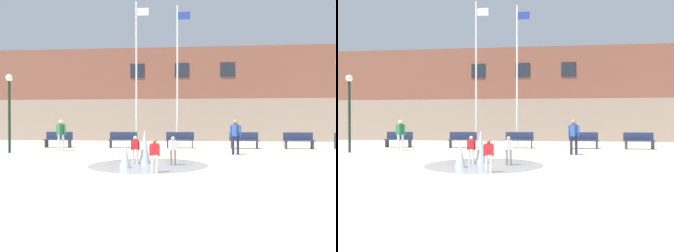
{
  "view_description": "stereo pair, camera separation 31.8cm",
  "coord_description": "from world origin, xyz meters",
  "views": [
    {
      "loc": [
        1.15,
        -7.46,
        1.46
      ],
      "look_at": [
        -0.15,
        7.32,
        1.3
      ],
      "focal_mm": 35.0,
      "sensor_mm": 36.0,
      "label": 1
    },
    {
      "loc": [
        1.47,
        -7.43,
        1.46
      ],
      "look_at": [
        -0.15,
        7.32,
        1.3
      ],
      "focal_mm": 35.0,
      "sensor_mm": 36.0,
      "label": 2
    }
  ],
  "objects": [
    {
      "name": "flagpole_left",
      "position": [
        -2.45,
        12.04,
        4.62
      ],
      "size": [
        0.8,
        0.1,
        8.74
      ],
      "color": "silver",
      "rests_on": "ground"
    },
    {
      "name": "child_with_pink_shirt",
      "position": [
        0.35,
        3.62,
        0.58
      ],
      "size": [
        0.31,
        0.2,
        0.99
      ],
      "rotation": [
        0.0,
        0.0,
        0.43
      ],
      "color": "#89755B",
      "rests_on": "ground"
    },
    {
      "name": "child_in_fountain",
      "position": [
        -0.07,
        1.95,
        0.58
      ],
      "size": [
        0.31,
        0.2,
        0.99
      ],
      "rotation": [
        0.0,
        0.0,
        0.46
      ],
      "color": "silver",
      "rests_on": "ground"
    },
    {
      "name": "park_bench_under_left_flagpole",
      "position": [
        -3.08,
        11.03,
        0.48
      ],
      "size": [
        1.6,
        0.44,
        0.91
      ],
      "color": "#28282D",
      "rests_on": "ground"
    },
    {
      "name": "park_bench_left_of_flagpoles",
      "position": [
        -6.9,
        11.01,
        0.48
      ],
      "size": [
        1.6,
        0.44,
        0.91
      ],
      "color": "#28282D",
      "rests_on": "ground"
    },
    {
      "name": "park_bench_center",
      "position": [
        0.2,
        11.16,
        0.48
      ],
      "size": [
        1.6,
        0.44,
        0.91
      ],
      "color": "#28282D",
      "rests_on": "ground"
    },
    {
      "name": "adult_watching",
      "position": [
        2.9,
        7.56,
        0.93
      ],
      "size": [
        0.5,
        0.39,
        1.59
      ],
      "rotation": [
        0.0,
        0.0,
        1.1
      ],
      "color": "#1E233D",
      "rests_on": "ground"
    },
    {
      "name": "lamp_post_left_lane",
      "position": [
        -7.8,
        7.48,
        2.47
      ],
      "size": [
        0.32,
        0.32,
        3.76
      ],
      "color": "#192D23",
      "rests_on": "ground"
    },
    {
      "name": "splash_fountain",
      "position": [
        -0.74,
        3.67,
        0.37
      ],
      "size": [
        4.07,
        4.07,
        1.2
      ],
      "color": "gray",
      "rests_on": "ground"
    },
    {
      "name": "library_building",
      "position": [
        0.0,
        20.97,
        3.66
      ],
      "size": [
        36.0,
        6.05,
        7.33
      ],
      "color": "gray",
      "rests_on": "ground"
    },
    {
      "name": "park_bench_near_trashcan",
      "position": [
        6.74,
        11.07,
        0.48
      ],
      "size": [
        1.6,
        0.44,
        0.91
      ],
      "color": "#28282D",
      "rests_on": "ground"
    },
    {
      "name": "ground_plane",
      "position": [
        0.0,
        0.0,
        0.0
      ],
      "size": [
        100.0,
        100.0,
        0.0
      ],
      "primitive_type": "plane",
      "color": "#BCB299"
    },
    {
      "name": "child_running",
      "position": [
        -1.01,
        3.89,
        0.58
      ],
      "size": [
        0.31,
        0.14,
        0.99
      ],
      "rotation": [
        0.0,
        0.0,
        0.07
      ],
      "color": "silver",
      "rests_on": "ground"
    },
    {
      "name": "park_bench_under_right_flagpole",
      "position": [
        3.79,
        11.11,
        0.48
      ],
      "size": [
        1.6,
        0.44,
        0.91
      ],
      "color": "#28282D",
      "rests_on": "ground"
    },
    {
      "name": "flagpole_right",
      "position": [
        0.03,
        12.04,
        4.47
      ],
      "size": [
        0.8,
        0.1,
        8.44
      ],
      "color": "silver",
      "rests_on": "ground"
    },
    {
      "name": "adult_near_bench",
      "position": [
        -5.79,
        8.75,
        0.93
      ],
      "size": [
        0.5,
        0.39,
        1.59
      ],
      "rotation": [
        0.0,
        0.0,
        1.15
      ],
      "color": "silver",
      "rests_on": "ground"
    }
  ]
}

